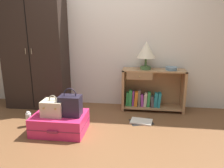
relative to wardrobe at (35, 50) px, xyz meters
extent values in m
plane|color=brown|center=(1.27, -1.20, -1.00)|extent=(9.00, 9.00, 0.00)
cube|color=silver|center=(1.27, 0.30, 0.30)|extent=(6.40, 0.10, 2.60)
cube|color=black|center=(0.00, 0.00, 0.00)|extent=(1.04, 0.45, 2.01)
cube|color=black|center=(0.00, -0.23, 0.00)|extent=(0.01, 0.01, 1.91)
cylinder|color=gray|center=(-0.05, -0.24, 0.00)|extent=(0.01, 0.01, 0.09)
cylinder|color=gray|center=(0.05, -0.24, 0.00)|extent=(0.01, 0.01, 0.09)
cube|color=#A37A51|center=(1.51, 0.05, -0.65)|extent=(0.04, 0.33, 0.70)
cube|color=#A37A51|center=(2.50, 0.05, -0.65)|extent=(0.04, 0.33, 0.70)
cube|color=#A37A51|center=(2.00, 0.05, -0.31)|extent=(1.03, 0.33, 0.02)
cube|color=#A37A51|center=(2.00, 0.05, -0.95)|extent=(0.95, 0.33, 0.02)
cube|color=#A37A51|center=(2.00, 0.21, -0.65)|extent=(0.95, 0.01, 0.68)
cube|color=#8F6B47|center=(1.77, -0.10, -0.39)|extent=(0.41, 0.02, 0.12)
sphere|color=#9E844C|center=(1.77, -0.12, -0.39)|extent=(0.02, 0.02, 0.02)
cube|color=green|center=(1.58, 0.03, -0.82)|extent=(0.05, 0.09, 0.24)
cube|color=green|center=(1.63, 0.03, -0.80)|extent=(0.06, 0.09, 0.27)
cube|color=purple|center=(1.68, 0.03, -0.81)|extent=(0.04, 0.08, 0.26)
cube|color=orange|center=(1.73, 0.03, -0.81)|extent=(0.07, 0.11, 0.26)
cube|color=#726659|center=(1.78, 0.03, -0.80)|extent=(0.04, 0.10, 0.28)
cube|color=purple|center=(1.83, 0.03, -0.84)|extent=(0.06, 0.09, 0.21)
cube|color=beige|center=(1.88, 0.03, -0.82)|extent=(0.06, 0.09, 0.24)
cube|color=green|center=(1.94, 0.03, -0.81)|extent=(0.06, 0.11, 0.25)
cube|color=#4C474C|center=(2.00, 0.03, -0.85)|extent=(0.06, 0.12, 0.19)
cube|color=teal|center=(2.06, 0.03, -0.82)|extent=(0.07, 0.11, 0.25)
cube|color=teal|center=(2.11, 0.03, -0.81)|extent=(0.06, 0.12, 0.25)
cylinder|color=#4C7542|center=(1.87, 0.06, -0.28)|extent=(0.17, 0.17, 0.05)
cylinder|color=#4C7542|center=(1.87, 0.06, -0.18)|extent=(0.04, 0.04, 0.14)
cone|color=beige|center=(1.87, 0.06, 0.02)|extent=(0.30, 0.30, 0.26)
cylinder|color=slate|center=(2.28, 0.04, -0.28)|extent=(0.19, 0.19, 0.05)
cube|color=#DB2860|center=(0.73, -0.93, -0.88)|extent=(0.69, 0.51, 0.25)
cube|color=maroon|center=(0.73, -0.93, -0.88)|extent=(0.70, 0.52, 0.01)
cube|color=maroon|center=(0.73, -1.19, -0.88)|extent=(0.14, 0.02, 0.03)
cube|color=beige|center=(0.66, -0.96, -0.65)|extent=(0.28, 0.23, 0.21)
torus|color=gray|center=(0.66, -0.96, -0.53)|extent=(0.11, 0.02, 0.11)
cube|color=tan|center=(0.58, -1.08, -0.61)|extent=(0.02, 0.01, 0.02)
cube|color=tan|center=(0.74, -1.08, -0.61)|extent=(0.02, 0.01, 0.02)
cube|color=#231E2D|center=(0.89, -0.94, -0.62)|extent=(0.28, 0.19, 0.27)
torus|color=#231E2D|center=(0.89, -0.94, -0.46)|extent=(0.17, 0.01, 0.17)
cylinder|color=white|center=(0.22, -0.83, -0.91)|extent=(0.08, 0.08, 0.20)
cylinder|color=silver|center=(0.22, -0.83, -0.80)|extent=(0.05, 0.05, 0.02)
cube|color=white|center=(1.82, -0.48, -0.99)|extent=(0.35, 0.27, 0.02)
cube|color=black|center=(1.82, -0.48, -1.00)|extent=(0.39, 0.33, 0.01)
camera|label=1|loc=(1.77, -3.52, 0.40)|focal=34.88mm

